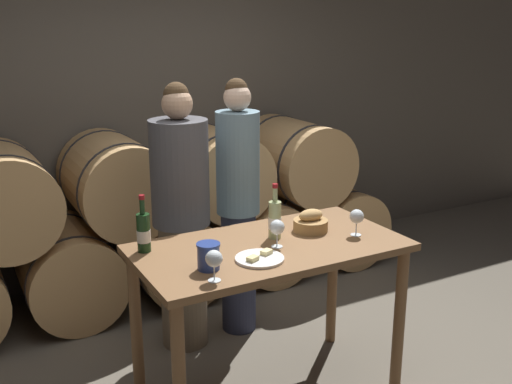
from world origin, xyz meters
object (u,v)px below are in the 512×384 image
at_px(blue_crock, 208,255).
at_px(tasting_table, 270,267).
at_px(bread_basket, 311,223).
at_px(wine_glass_center, 357,217).
at_px(cheese_plate, 260,258).
at_px(wine_glass_left, 277,228).
at_px(person_right, 238,205).
at_px(person_left, 181,218).
at_px(wine_bottle_white, 275,219).
at_px(wine_bottle_red, 144,232).
at_px(wine_glass_far_left, 214,259).

bearing_deg(blue_crock, tasting_table, 19.21).
relative_size(bread_basket, wine_glass_center, 1.31).
height_order(cheese_plate, wine_glass_left, wine_glass_left).
distance_m(person_right, cheese_plate, 0.99).
relative_size(person_left, wine_bottle_white, 5.58).
relative_size(person_left, blue_crock, 13.03).
bearing_deg(person_left, wine_bottle_red, -127.66).
xyz_separation_m(bread_basket, cheese_plate, (-0.46, -0.24, -0.04)).
height_order(tasting_table, person_left, person_left).
height_order(wine_bottle_white, cheese_plate, wine_bottle_white).
distance_m(person_left, person_right, 0.40).
xyz_separation_m(bread_basket, wine_glass_left, (-0.29, -0.12, 0.06)).
xyz_separation_m(blue_crock, cheese_plate, (0.27, -0.02, -0.06)).
bearing_deg(wine_glass_left, tasting_table, 105.86).
xyz_separation_m(tasting_table, bread_basket, (0.31, 0.07, 0.18)).
bearing_deg(person_right, wine_glass_far_left, -122.07).
height_order(tasting_table, wine_glass_left, wine_glass_left).
height_order(person_right, blue_crock, person_right).
bearing_deg(wine_bottle_red, person_right, 33.47).
distance_m(person_left, wine_glass_center, 1.12).
bearing_deg(bread_basket, wine_glass_far_left, -155.01).
distance_m(person_left, wine_bottle_white, 0.76).
bearing_deg(wine_glass_far_left, bread_basket, 24.99).
xyz_separation_m(blue_crock, bread_basket, (0.73, 0.22, -0.02)).
bearing_deg(wine_bottle_white, wine_glass_left, -115.48).
distance_m(wine_glass_left, wine_glass_center, 0.48).
height_order(tasting_table, wine_glass_far_left, wine_glass_far_left).
bearing_deg(wine_glass_center, wine_bottle_white, 156.55).
bearing_deg(wine_bottle_white, tasting_table, -135.39).
bearing_deg(wine_bottle_white, bread_basket, 0.02).
xyz_separation_m(wine_bottle_red, wine_glass_center, (1.10, -0.33, 0.00)).
bearing_deg(wine_glass_center, tasting_table, 167.60).
bearing_deg(wine_glass_far_left, wine_bottle_white, 33.94).
distance_m(wine_bottle_red, cheese_plate, 0.61).
distance_m(tasting_table, wine_glass_far_left, 0.58).
bearing_deg(wine_bottle_red, wine_glass_center, -16.72).
bearing_deg(wine_glass_left, person_left, 104.60).
height_order(wine_bottle_red, wine_glass_left, wine_bottle_red).
height_order(blue_crock, bread_basket, blue_crock).
bearing_deg(person_left, bread_basket, -53.83).
xyz_separation_m(tasting_table, wine_glass_far_left, (-0.45, -0.28, 0.24)).
bearing_deg(wine_bottle_white, wine_glass_far_left, -146.06).
xyz_separation_m(wine_bottle_white, wine_glass_far_left, (-0.52, -0.35, -0.00)).
distance_m(person_left, wine_glass_left, 0.85).
distance_m(person_left, bread_basket, 0.86).
distance_m(wine_bottle_white, blue_crock, 0.54).
relative_size(wine_bottle_white, wine_glass_left, 2.05).
xyz_separation_m(tasting_table, person_left, (-0.20, 0.76, 0.09)).
distance_m(tasting_table, cheese_plate, 0.26).
distance_m(blue_crock, cheese_plate, 0.27).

